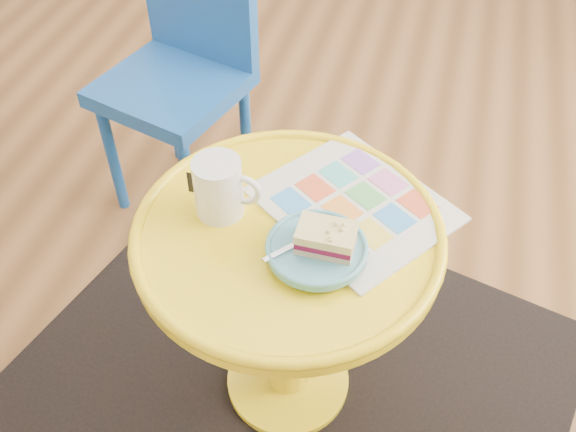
% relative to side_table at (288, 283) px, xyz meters
% --- Properties ---
extents(floor, '(4.00, 4.00, 0.00)m').
position_rel_side_table_xyz_m(floor, '(-0.57, 0.45, -0.41)').
color(floor, brown).
rests_on(floor, ground).
extents(room_walls, '(4.00, 4.00, 4.00)m').
position_rel_side_table_xyz_m(room_walls, '(-1.57, 1.45, -0.35)').
color(room_walls, silver).
rests_on(room_walls, ground).
extents(rug, '(1.54, 1.39, 0.01)m').
position_rel_side_table_xyz_m(rug, '(0.00, -0.00, -0.40)').
color(rug, black).
rests_on(rug, ground).
extents(side_table, '(0.60, 0.60, 0.57)m').
position_rel_side_table_xyz_m(side_table, '(0.00, 0.00, 0.00)').
color(side_table, yellow).
rests_on(side_table, ground).
extents(chair, '(0.45, 0.45, 0.82)m').
position_rel_side_table_xyz_m(chair, '(-0.48, 0.64, 0.06)').
color(chair, '#1851A0').
rests_on(chair, ground).
extents(newspaper, '(0.45, 0.44, 0.01)m').
position_rel_side_table_xyz_m(newspaper, '(0.11, 0.10, 0.16)').
color(newspaper, silver).
rests_on(newspaper, side_table).
extents(mug, '(0.13, 0.09, 0.12)m').
position_rel_side_table_xyz_m(mug, '(-0.14, 0.02, 0.22)').
color(mug, white).
rests_on(mug, side_table).
extents(plate, '(0.19, 0.19, 0.02)m').
position_rel_side_table_xyz_m(plate, '(0.07, -0.05, 0.18)').
color(plate, '#509AA9').
rests_on(plate, newspaper).
extents(cake_slice, '(0.10, 0.07, 0.05)m').
position_rel_side_table_xyz_m(cake_slice, '(0.08, -0.04, 0.21)').
color(cake_slice, '#D3BC8C').
rests_on(cake_slice, plate).
extents(fork, '(0.10, 0.12, 0.00)m').
position_rel_side_table_xyz_m(fork, '(0.04, -0.05, 0.19)').
color(fork, silver).
rests_on(fork, plate).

